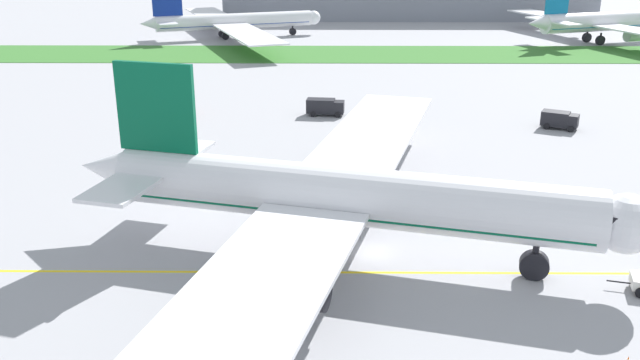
% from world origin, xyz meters
% --- Properties ---
extents(ground_plane, '(600.00, 600.00, 0.00)m').
position_xyz_m(ground_plane, '(0.00, 0.00, 0.00)').
color(ground_plane, '#9E9EA3').
rests_on(ground_plane, ground).
extents(apron_taxi_line, '(280.00, 0.36, 0.01)m').
position_xyz_m(apron_taxi_line, '(0.00, -3.86, 0.00)').
color(apron_taxi_line, yellow).
rests_on(apron_taxi_line, ground).
extents(grass_median_strip, '(320.00, 24.00, 0.10)m').
position_xyz_m(grass_median_strip, '(0.00, 105.74, 0.05)').
color(grass_median_strip, '#38722D').
rests_on(grass_median_strip, ground).
extents(airliner_foreground, '(50.11, 80.86, 16.44)m').
position_xyz_m(airliner_foreground, '(-3.00, -0.35, 5.58)').
color(airliner_foreground, white).
rests_on(airliner_foreground, ground).
extents(ground_crew_wingwalker_port, '(0.49, 0.50, 1.71)m').
position_xyz_m(ground_crew_wingwalker_port, '(-12.88, -4.75, 1.04)').
color(ground_crew_wingwalker_port, black).
rests_on(ground_crew_wingwalker_port, ground).
extents(ground_crew_marshaller_front, '(0.47, 0.44, 1.59)m').
position_xyz_m(ground_crew_marshaller_front, '(-10.46, -8.14, 0.96)').
color(ground_crew_marshaller_front, black).
rests_on(ground_crew_marshaller_front, ground).
extents(traffic_cone_port_wing, '(0.36, 0.36, 0.58)m').
position_xyz_m(traffic_cone_port_wing, '(16.22, -16.75, 0.28)').
color(traffic_cone_port_wing, '#F2590C').
rests_on(traffic_cone_port_wing, ground).
extents(service_truck_baggage_loader, '(5.38, 3.66, 2.57)m').
position_xyz_m(service_truck_baggage_loader, '(-28.79, 48.94, 1.43)').
color(service_truck_baggage_loader, '#B21E19').
rests_on(service_truck_baggage_loader, ground).
extents(service_truck_fuel_bowser, '(6.04, 3.05, 2.62)m').
position_xyz_m(service_truck_fuel_bowser, '(-4.19, 48.82, 1.46)').
color(service_truck_fuel_bowser, black).
rests_on(service_truck_fuel_bowser, ground).
extents(service_truck_catering_van, '(5.62, 4.40, 2.54)m').
position_xyz_m(service_truck_catering_van, '(30.11, 41.40, 1.43)').
color(service_truck_catering_van, black).
rests_on(service_truck_catering_van, ground).
extents(parked_airliner_far_centre, '(46.99, 78.46, 13.00)m').
position_xyz_m(parked_airliner_far_centre, '(-29.31, 131.12, 4.41)').
color(parked_airliner_far_centre, white).
rests_on(parked_airliner_far_centre, ground).
extents(parked_airliner_far_right, '(43.35, 69.36, 15.69)m').
position_xyz_m(parked_airliner_far_right, '(66.88, 123.34, 5.32)').
color(parked_airliner_far_right, white).
rests_on(parked_airliner_far_right, ground).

